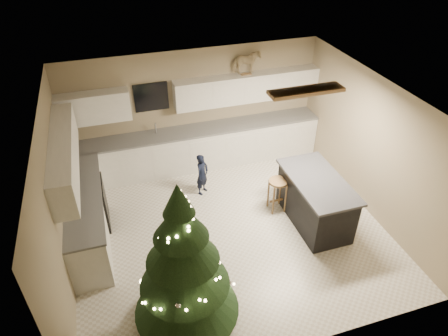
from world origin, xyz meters
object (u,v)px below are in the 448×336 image
at_px(bar_stool, 278,188).
at_px(toddler, 202,174).
at_px(rocking_horse, 246,62).
at_px(island, 315,200).
at_px(christmas_tree, 184,271).

bearing_deg(bar_stool, toddler, 142.64).
height_order(bar_stool, rocking_horse, rocking_horse).
relative_size(island, bar_stool, 2.46).
bearing_deg(rocking_horse, christmas_tree, 148.06).
height_order(bar_stool, toddler, toddler).
xyz_separation_m(island, rocking_horse, (-0.47, 2.56, 1.78)).
relative_size(toddler, rocking_horse, 1.57).
bearing_deg(christmas_tree, island, 26.34).
height_order(island, christmas_tree, christmas_tree).
bearing_deg(bar_stool, christmas_tree, -139.95).
bearing_deg(toddler, rocking_horse, -2.47).
bearing_deg(island, toddler, 140.61).
relative_size(christmas_tree, toddler, 2.74).
xyz_separation_m(toddler, rocking_horse, (1.30, 1.11, 1.81)).
relative_size(bar_stool, toddler, 0.76).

